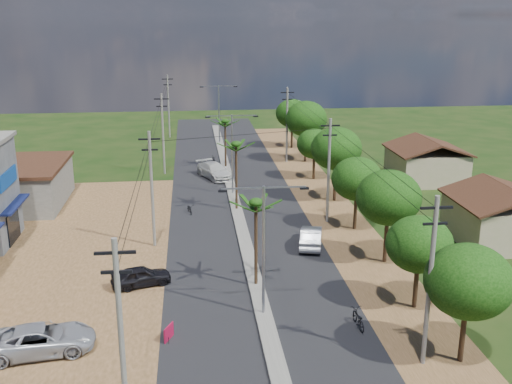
{
  "coord_description": "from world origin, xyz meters",
  "views": [
    {
      "loc": [
        -3.97,
        -31.81,
        17.17
      ],
      "look_at": [
        1.3,
        15.64,
        3.0
      ],
      "focal_mm": 42.0,
      "sensor_mm": 36.0,
      "label": 1
    }
  ],
  "objects_px": {
    "car_silver_mid": "(311,237)",
    "roadside_sign": "(169,333)",
    "car_parked_dark": "(141,277)",
    "moto_rider_east": "(358,319)",
    "car_white_far": "(215,171)",
    "car_parked_silver": "(42,340)"
  },
  "relations": [
    {
      "from": "car_silver_mid",
      "to": "roadside_sign",
      "type": "distance_m",
      "value": 16.57
    },
    {
      "from": "car_parked_dark",
      "to": "moto_rider_east",
      "type": "relative_size",
      "value": 1.98
    },
    {
      "from": "car_silver_mid",
      "to": "car_white_far",
      "type": "bearing_deg",
      "value": -59.13
    },
    {
      "from": "car_silver_mid",
      "to": "roadside_sign",
      "type": "bearing_deg",
      "value": 64.26
    },
    {
      "from": "car_parked_silver",
      "to": "moto_rider_east",
      "type": "xyz_separation_m",
      "value": [
        17.3,
        0.8,
        -0.25
      ]
    },
    {
      "from": "car_white_far",
      "to": "moto_rider_east",
      "type": "bearing_deg",
      "value": -102.57
    },
    {
      "from": "car_silver_mid",
      "to": "car_parked_dark",
      "type": "distance_m",
      "value": 13.74
    },
    {
      "from": "moto_rider_east",
      "to": "car_silver_mid",
      "type": "bearing_deg",
      "value": -91.47
    },
    {
      "from": "car_parked_dark",
      "to": "roadside_sign",
      "type": "bearing_deg",
      "value": 179.0
    },
    {
      "from": "car_silver_mid",
      "to": "car_parked_silver",
      "type": "bearing_deg",
      "value": 51.67
    },
    {
      "from": "car_parked_dark",
      "to": "roadside_sign",
      "type": "height_order",
      "value": "car_parked_dark"
    },
    {
      "from": "moto_rider_east",
      "to": "car_white_far",
      "type": "bearing_deg",
      "value": -81.07
    },
    {
      "from": "car_silver_mid",
      "to": "car_parked_dark",
      "type": "height_order",
      "value": "car_silver_mid"
    },
    {
      "from": "car_parked_silver",
      "to": "car_parked_dark",
      "type": "relative_size",
      "value": 1.43
    },
    {
      "from": "car_parked_dark",
      "to": "moto_rider_east",
      "type": "distance_m",
      "value": 14.45
    },
    {
      "from": "car_silver_mid",
      "to": "car_parked_silver",
      "type": "relative_size",
      "value": 0.82
    },
    {
      "from": "moto_rider_east",
      "to": "car_parked_dark",
      "type": "bearing_deg",
      "value": -30.89
    },
    {
      "from": "roadside_sign",
      "to": "car_parked_dark",
      "type": "bearing_deg",
      "value": 130.53
    },
    {
      "from": "car_silver_mid",
      "to": "moto_rider_east",
      "type": "xyz_separation_m",
      "value": [
        0.2,
        -12.6,
        -0.23
      ]
    },
    {
      "from": "car_white_far",
      "to": "car_parked_dark",
      "type": "relative_size",
      "value": 1.44
    },
    {
      "from": "car_white_far",
      "to": "roadside_sign",
      "type": "bearing_deg",
      "value": -120.65
    },
    {
      "from": "car_silver_mid",
      "to": "car_parked_silver",
      "type": "height_order",
      "value": "car_parked_silver"
    }
  ]
}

